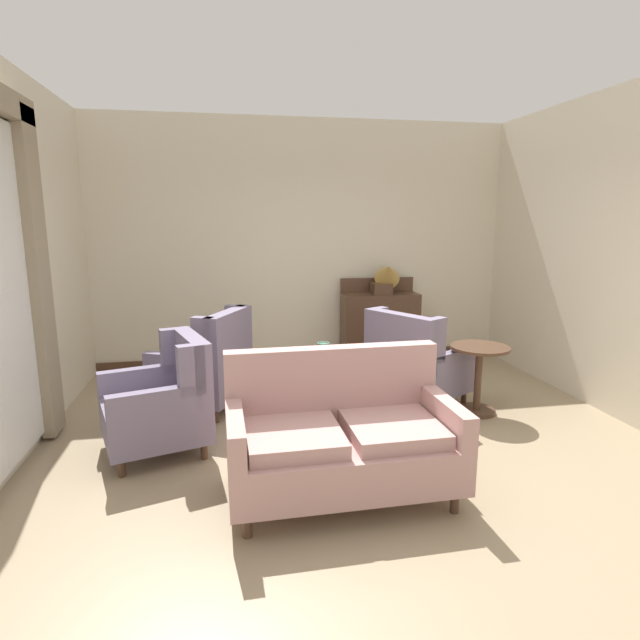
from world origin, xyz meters
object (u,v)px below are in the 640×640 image
settee (341,438)px  armchair_back_corner (414,364)px  armchair_near_window (163,402)px  sideboard (380,325)px  coffee_table (325,394)px  gramophone (386,276)px  armchair_near_sideboard (208,367)px  porcelain_vase (323,367)px  side_table (478,372)px

settee → armchair_back_corner: size_ratio=1.39×
armchair_near_window → sideboard: (2.51, 2.20, 0.11)m
coffee_table → settee: size_ratio=0.50×
settee → gramophone: (1.27, 3.04, 0.77)m
armchair_near_sideboard → sideboard: 2.52m
coffee_table → sideboard: size_ratio=0.69×
porcelain_vase → settee: (-0.09, -1.15, -0.17)m
armchair_back_corner → gramophone: bearing=-35.3°
armchair_near_window → armchair_back_corner: bearing=88.6°
porcelain_vase → side_table: (1.57, 0.10, -0.17)m
coffee_table → porcelain_vase: bearing=96.5°
porcelain_vase → settee: size_ratio=0.24×
side_table → gramophone: size_ratio=1.35×
coffee_table → gramophone: size_ratio=1.55×
sideboard → gramophone: bearing=-61.4°
armchair_near_window → gramophone: (2.56, 2.11, 0.76)m
armchair_near_sideboard → armchair_near_window: armchair_near_sideboard is taller
settee → armchair_near_sideboard: armchair_near_sideboard is taller
armchair_near_sideboard → gramophone: bearing=145.0°
coffee_table → settee: (-0.10, -1.10, 0.07)m
porcelain_vase → gramophone: bearing=58.1°
porcelain_vase → gramophone: size_ratio=0.75×
gramophone → settee: bearing=-112.7°
side_table → gramophone: gramophone is taller
porcelain_vase → sideboard: sideboard is taller
gramophone → coffee_table: bearing=-121.1°
settee → side_table: (1.66, 1.25, 0.00)m
armchair_near_window → gramophone: size_ratio=1.94×
settee → armchair_near_sideboard: 2.07m
settee → armchair_near_window: settee is taller
coffee_table → armchair_near_window: bearing=-172.7°
armchair_near_sideboard → side_table: armchair_near_sideboard is taller
armchair_near_window → coffee_table: bearing=80.0°
armchair_near_window → gramophone: gramophone is taller
settee → side_table: settee is taller
armchair_near_sideboard → side_table: size_ratio=1.56×
side_table → porcelain_vase: bearing=-176.4°
armchair_near_sideboard → sideboard: (2.17, 1.28, 0.09)m
settee → side_table: bearing=35.9°
settee → gramophone: 3.38m
armchair_back_corner → settee: bearing=114.8°
sideboard → side_table: bearing=-76.7°
armchair_back_corner → gramophone: gramophone is taller
settee → gramophone: size_ratio=3.12×
armchair_near_sideboard → gramophone: gramophone is taller
settee → side_table: 2.08m
porcelain_vase → sideboard: (1.13, 1.98, -0.06)m
settee → gramophone: gramophone is taller
porcelain_vase → sideboard: 2.28m
coffee_table → settee: settee is taller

